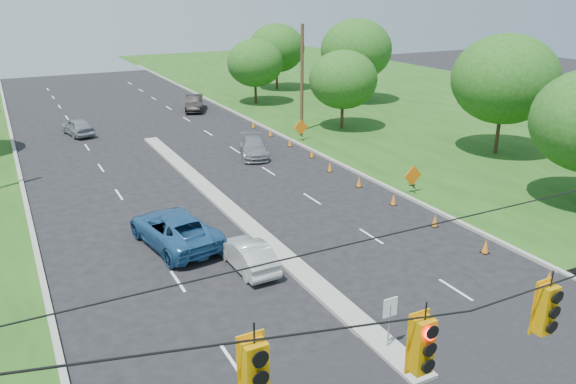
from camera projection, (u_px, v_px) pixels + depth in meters
curb_left at (23, 188)px, 34.99m from camera, size 0.25×110.00×0.16m
curb_right at (305, 148)px, 43.72m from camera, size 0.25×110.00×0.16m
median at (227, 208)px, 31.85m from camera, size 1.00×34.00×0.18m
median_sign at (390, 313)px, 18.84m from camera, size 0.55×0.06×2.05m
utility_pole_far_right at (302, 79)px, 47.39m from camera, size 0.28×0.28×9.00m
cone_1 at (549, 279)px, 23.38m from camera, size 0.32×0.32×0.70m
cone_2 at (486, 246)px, 26.30m from camera, size 0.32×0.32×0.70m
cone_3 at (435, 220)px, 29.22m from camera, size 0.32×0.32×0.70m
cone_4 at (394, 199)px, 32.14m from camera, size 0.32×0.32×0.70m
cone_5 at (359, 182)px, 35.06m from camera, size 0.32×0.32×0.70m
cone_6 at (330, 167)px, 37.98m from camera, size 0.32×0.32×0.70m
cone_7 at (312, 153)px, 41.15m from camera, size 0.32×0.32×0.70m
cone_8 at (290, 142)px, 44.07m from camera, size 0.32×0.32×0.70m
cone_9 at (271, 132)px, 46.99m from camera, size 0.32×0.32×0.70m
cone_10 at (254, 124)px, 49.91m from camera, size 0.32×0.32×0.70m
work_sign_1 at (413, 177)px, 33.64m from camera, size 1.27×0.58×1.37m
work_sign_2 at (301, 128)px, 45.32m from camera, size 1.27×0.58×1.37m
tree_8 at (505, 79)px, 40.28m from camera, size 7.56×7.56×8.82m
tree_9 at (343, 80)px, 48.12m from camera, size 5.88×5.88×6.86m
tree_10 at (356, 50)px, 59.50m from camera, size 7.56×7.56×8.82m
tree_11 at (277, 48)px, 67.15m from camera, size 6.72×6.72×7.84m
tree_12 at (255, 63)px, 58.93m from camera, size 5.88×5.88×6.86m
white_sedan at (248, 255)px, 24.79m from camera, size 1.48×4.02×1.31m
blue_pickup at (175, 229)px, 27.00m from camera, size 3.66×6.34×1.66m
silver_car_far at (254, 147)px, 41.40m from camera, size 3.27×5.00×1.35m
silver_car_oncoming at (78, 127)px, 47.28m from camera, size 2.47×4.45×1.43m
dark_car_receding at (194, 103)px, 56.77m from camera, size 3.24×5.05×1.57m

